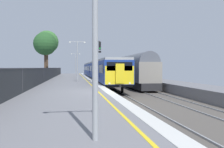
# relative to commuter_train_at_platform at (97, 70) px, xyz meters

# --- Properties ---
(ground) EXTENTS (17.40, 110.00, 1.21)m
(ground) POSITION_rel_commuter_train_at_platform_xyz_m (0.54, -25.08, -1.88)
(ground) COLOR slate
(commuter_train_at_platform) EXTENTS (2.83, 41.31, 3.81)m
(commuter_train_at_platform) POSITION_rel_commuter_train_at_platform_xyz_m (0.00, 0.00, 0.00)
(commuter_train_at_platform) COLOR navy
(commuter_train_at_platform) RESTS_ON ground
(freight_train_adjacent_track) EXTENTS (2.60, 54.13, 4.43)m
(freight_train_adjacent_track) POSITION_rel_commuter_train_at_platform_xyz_m (4.00, 9.39, 0.15)
(freight_train_adjacent_track) COLOR #232326
(freight_train_adjacent_track) RESTS_ON ground
(signal_gantry) EXTENTS (1.10, 0.24, 5.05)m
(signal_gantry) POSITION_rel_commuter_train_at_platform_xyz_m (-1.48, -12.05, 1.89)
(signal_gantry) COLOR #47474C
(signal_gantry) RESTS_ON ground
(speed_limit_sign) EXTENTS (0.59, 0.08, 2.86)m
(speed_limit_sign) POSITION_rel_commuter_train_at_platform_xyz_m (-1.85, -16.07, 0.55)
(speed_limit_sign) COLOR #59595B
(speed_limit_sign) RESTS_ON ground
(platform_lamp_near) EXTENTS (2.00, 0.20, 5.36)m
(platform_lamp_near) POSITION_rel_commuter_train_at_platform_xyz_m (-3.67, -36.20, 1.91)
(platform_lamp_near) COLOR #93999E
(platform_lamp_near) RESTS_ON ground
(platform_lamp_mid) EXTENTS (2.00, 0.20, 5.00)m
(platform_lamp_mid) POSITION_rel_commuter_train_at_platform_xyz_m (-3.67, -12.00, 1.73)
(platform_lamp_mid) COLOR #93999E
(platform_lamp_mid) RESTS_ON ground
(platform_lamp_far) EXTENTS (2.00, 0.20, 4.97)m
(platform_lamp_far) POSITION_rel_commuter_train_at_platform_xyz_m (-3.67, 12.20, 1.71)
(platform_lamp_far) COLOR #93999E
(platform_lamp_far) RESTS_ON ground
(platform_back_fence) EXTENTS (0.07, 99.00, 1.68)m
(platform_back_fence) POSITION_rel_commuter_train_at_platform_xyz_m (-7.55, -25.08, -0.39)
(platform_back_fence) COLOR #282B2D
(platform_back_fence) RESTS_ON ground
(background_tree_left) EXTENTS (4.07, 4.07, 7.97)m
(background_tree_left) POSITION_rel_commuter_train_at_platform_xyz_m (-9.01, 1.84, 4.51)
(background_tree_left) COLOR #473323
(background_tree_left) RESTS_ON ground
(background_tree_centre) EXTENTS (4.51, 4.51, 9.07)m
(background_tree_centre) POSITION_rel_commuter_train_at_platform_xyz_m (-9.36, 7.25, 5.40)
(background_tree_centre) COLOR #473323
(background_tree_centre) RESTS_ON ground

